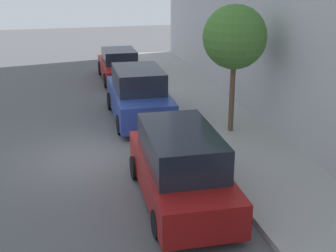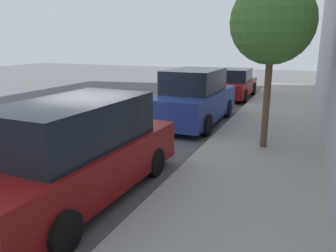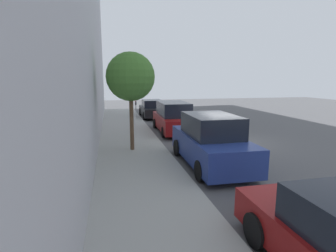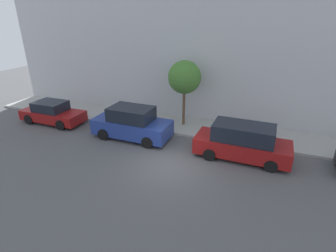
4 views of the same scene
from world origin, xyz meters
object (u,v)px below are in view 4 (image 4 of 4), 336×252
at_px(parked_suv_third, 132,124).
at_px(street_tree, 185,77).
at_px(parked_minivan_second, 242,142).
at_px(parked_sedan_fourth, 52,113).

bearing_deg(parked_suv_third, street_tree, -40.61).
relative_size(parked_minivan_second, parked_suv_third, 1.02).
height_order(parked_suv_third, parked_sedan_fourth, parked_suv_third).
xyz_separation_m(parked_minivan_second, parked_suv_third, (0.11, 6.63, 0.01)).
bearing_deg(parked_suv_third, parked_sedan_fourth, 88.71).
xyz_separation_m(parked_suv_third, parked_sedan_fourth, (0.14, 6.40, -0.21)).
bearing_deg(parked_sedan_fourth, parked_suv_third, -91.29).
bearing_deg(parked_minivan_second, parked_suv_third, 89.01).
xyz_separation_m(parked_suv_third, street_tree, (2.82, -2.42, 2.47)).
height_order(parked_minivan_second, parked_sedan_fourth, parked_minivan_second).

